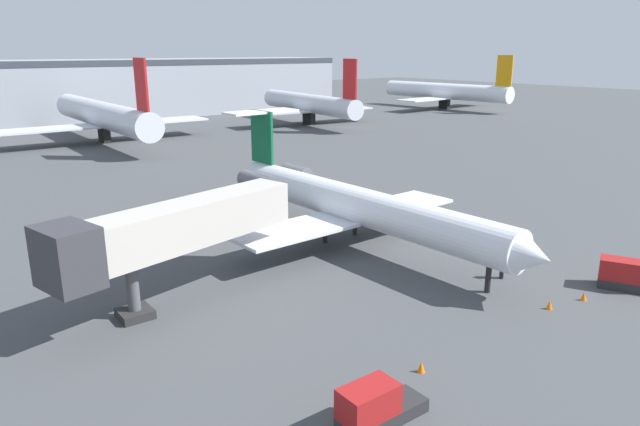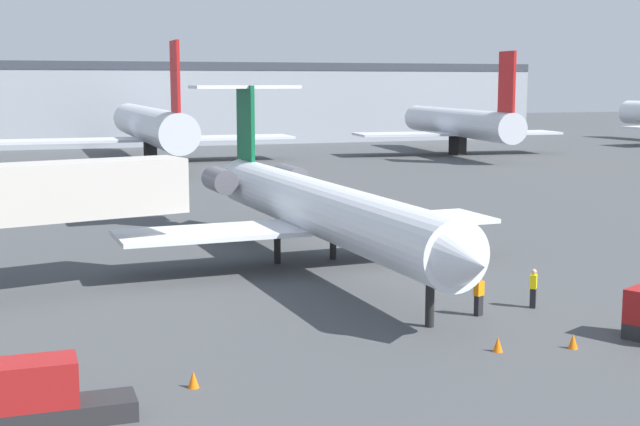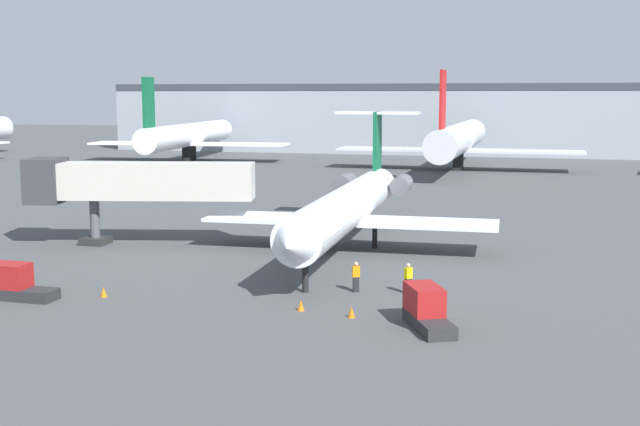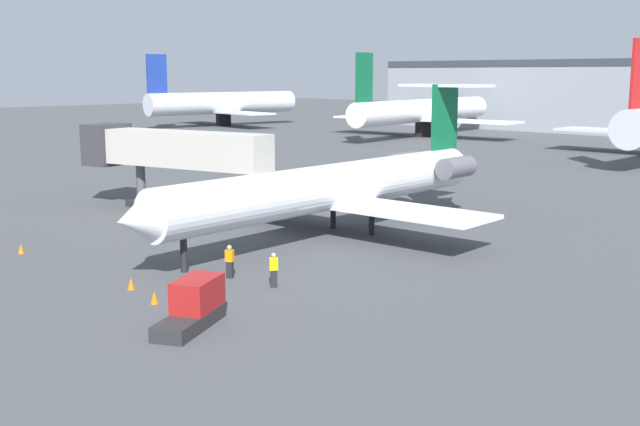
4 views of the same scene
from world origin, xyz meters
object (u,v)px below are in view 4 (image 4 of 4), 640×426
at_px(traffic_cone_far, 21,249).
at_px(parked_airliner_west_end, 222,103).
at_px(regional_jet, 341,184).
at_px(parked_airliner_west_mid, 423,111).
at_px(ground_crew_loader, 230,261).
at_px(traffic_cone_near, 154,298).
at_px(jet_bridge, 163,149).
at_px(baggage_tug_trailing, 194,306).
at_px(ground_crew_marshaller, 274,270).
at_px(traffic_cone_mid, 131,284).

bearing_deg(traffic_cone_far, parked_airliner_west_end, 134.75).
bearing_deg(traffic_cone_far, regional_jet, 59.84).
height_order(traffic_cone_far, parked_airliner_west_end, parked_airliner_west_end).
height_order(regional_jet, parked_airliner_west_mid, parked_airliner_west_mid).
relative_size(ground_crew_loader, traffic_cone_near, 3.07).
bearing_deg(jet_bridge, baggage_tug_trailing, -32.82).
bearing_deg(regional_jet, parked_airliner_west_end, 144.82).
height_order(ground_crew_marshaller, traffic_cone_far, ground_crew_marshaller).
bearing_deg(parked_airliner_west_mid, traffic_cone_mid, -62.09).
relative_size(ground_crew_loader, traffic_cone_far, 3.07).
relative_size(jet_bridge, ground_crew_marshaller, 9.69).
height_order(ground_crew_marshaller, baggage_tug_trailing, baggage_tug_trailing).
xyz_separation_m(traffic_cone_mid, traffic_cone_far, (-11.02, -0.16, 0.00)).
relative_size(traffic_cone_mid, parked_airliner_west_end, 0.02).
xyz_separation_m(ground_crew_loader, parked_airliner_west_end, (-89.48, 72.61, 3.53)).
bearing_deg(traffic_cone_mid, traffic_cone_near, -11.75).
relative_size(jet_bridge, baggage_tug_trailing, 3.89).
distance_m(ground_crew_marshaller, parked_airliner_west_mid, 91.89).
bearing_deg(ground_crew_marshaller, parked_airliner_west_end, 141.95).
xyz_separation_m(ground_crew_marshaller, parked_airliner_west_end, (-92.31, 72.24, 3.53)).
distance_m(baggage_tug_trailing, traffic_cone_far, 17.56).
bearing_deg(traffic_cone_mid, jet_bridge, 140.75).
height_order(jet_bridge, traffic_cone_mid, jet_bridge).
relative_size(baggage_tug_trailing, traffic_cone_mid, 7.65).
xyz_separation_m(baggage_tug_trailing, traffic_cone_far, (-17.52, 1.04, -0.56)).
distance_m(ground_crew_marshaller, baggage_tug_trailing, 6.44).
xyz_separation_m(traffic_cone_near, parked_airliner_west_end, (-90.45, 77.77, 4.11)).
relative_size(traffic_cone_far, parked_airliner_west_end, 0.02).
bearing_deg(ground_crew_loader, baggage_tug_trailing, -50.83).
bearing_deg(traffic_cone_near, ground_crew_loader, 100.70).
height_order(ground_crew_loader, traffic_cone_far, ground_crew_loader).
height_order(regional_jet, parked_airliner_west_end, parked_airliner_west_end).
height_order(regional_jet, traffic_cone_mid, regional_jet).
bearing_deg(parked_airliner_west_mid, ground_crew_marshaller, -58.10).
bearing_deg(jet_bridge, parked_airliner_west_end, 138.15).
bearing_deg(ground_crew_loader, traffic_cone_far, -159.68).
bearing_deg(parked_airliner_west_mid, ground_crew_loader, -59.74).
bearing_deg(ground_crew_loader, traffic_cone_near, -79.30).
bearing_deg(parked_airliner_west_mid, traffic_cone_far, -68.39).
distance_m(jet_bridge, baggage_tug_trailing, 28.61).
height_order(baggage_tug_trailing, parked_airliner_west_mid, parked_airliner_west_mid).
relative_size(traffic_cone_mid, parked_airliner_west_mid, 0.01).
bearing_deg(parked_airliner_west_end, ground_crew_loader, -39.06).
bearing_deg(jet_bridge, regional_jet, 7.87).
distance_m(traffic_cone_near, parked_airliner_west_end, 119.36).
height_order(jet_bridge, ground_crew_loader, jet_bridge).
xyz_separation_m(ground_crew_marshaller, traffic_cone_far, (-15.64, -5.11, -0.58)).
xyz_separation_m(baggage_tug_trailing, parked_airliner_west_end, (-94.19, 78.39, 3.55)).
relative_size(ground_crew_marshaller, traffic_cone_far, 3.07).
bearing_deg(ground_crew_loader, parked_airliner_west_mid, 120.26).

